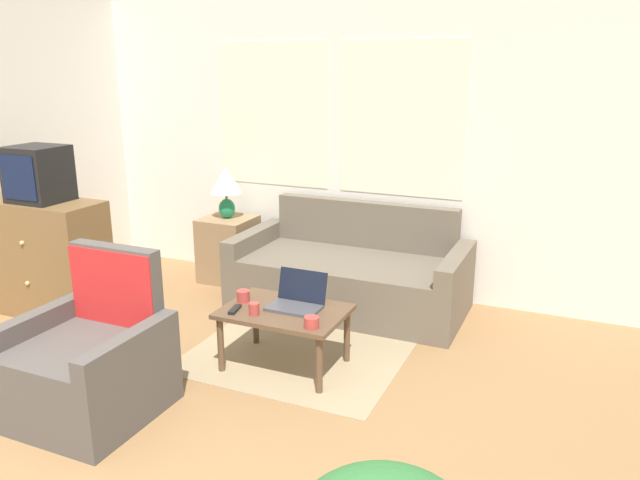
% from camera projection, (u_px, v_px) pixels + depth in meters
% --- Properties ---
extents(wall_back, '(5.92, 0.06, 2.60)m').
position_uv_depth(wall_back, '(343.00, 145.00, 5.55)').
color(wall_back, white).
rests_on(wall_back, ground_plane).
extents(rug, '(1.48, 2.04, 0.01)m').
position_uv_depth(rug, '(319.00, 333.00, 4.81)').
color(rug, '#9E8966').
rests_on(rug, ground_plane).
extents(couch, '(1.93, 0.93, 0.84)m').
position_uv_depth(couch, '(351.00, 276.00, 5.31)').
color(couch, '#665B4C').
rests_on(couch, ground_plane).
extents(armchair, '(0.82, 0.77, 0.95)m').
position_uv_depth(armchair, '(91.00, 365.00, 3.69)').
color(armchair, '#514C47').
rests_on(armchair, ground_plane).
extents(tv_dresser, '(0.96, 0.48, 0.95)m').
position_uv_depth(tv_dresser, '(49.00, 258.00, 5.09)').
color(tv_dresser, brown).
rests_on(tv_dresser, ground_plane).
extents(television, '(0.41, 0.38, 0.44)m').
position_uv_depth(television, '(38.00, 174.00, 4.90)').
color(television, black).
rests_on(television, tv_dresser).
extents(side_table, '(0.46, 0.46, 0.61)m').
position_uv_depth(side_table, '(229.00, 249.00, 5.93)').
color(side_table, '#937551').
rests_on(side_table, ground_plane).
extents(table_lamp, '(0.30, 0.30, 0.48)m').
position_uv_depth(table_lamp, '(226.00, 185.00, 5.76)').
color(table_lamp, '#1E8451').
rests_on(table_lamp, side_table).
extents(coffee_table, '(0.82, 0.57, 0.42)m').
position_uv_depth(coffee_table, '(284.00, 317.00, 4.19)').
color(coffee_table, brown).
rests_on(coffee_table, ground_plane).
extents(laptop, '(0.35, 0.28, 0.23)m').
position_uv_depth(laptop, '(297.00, 299.00, 4.21)').
color(laptop, '#47474C').
rests_on(laptop, coffee_table).
extents(cup_navy, '(0.10, 0.10, 0.07)m').
position_uv_depth(cup_navy, '(312.00, 322.00, 3.89)').
color(cup_navy, '#B23D38').
rests_on(cup_navy, coffee_table).
extents(cup_yellow, '(0.07, 0.07, 0.08)m').
position_uv_depth(cup_yellow, '(254.00, 309.00, 4.08)').
color(cup_yellow, '#B23D38').
rests_on(cup_yellow, coffee_table).
extents(cup_white, '(0.09, 0.09, 0.08)m').
position_uv_depth(cup_white, '(243.00, 296.00, 4.31)').
color(cup_white, '#B23D38').
rests_on(cup_white, coffee_table).
extents(tv_remote, '(0.07, 0.16, 0.02)m').
position_uv_depth(tv_remote, '(235.00, 309.00, 4.15)').
color(tv_remote, black).
rests_on(tv_remote, coffee_table).
extents(cat_black, '(0.55, 0.38, 0.21)m').
position_uv_depth(cat_black, '(9.00, 368.00, 4.04)').
color(cat_black, brown).
rests_on(cat_black, ground_plane).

